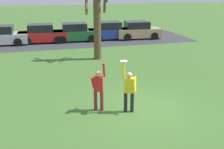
# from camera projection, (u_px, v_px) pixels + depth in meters

# --- Properties ---
(ground_plane) EXTENTS (120.00, 120.00, 0.00)m
(ground_plane) POSITION_uv_depth(u_px,v_px,m) (137.00, 109.00, 11.77)
(ground_plane) COLOR #426B2D
(person_catcher) EXTENTS (0.58, 0.49, 2.08)m
(person_catcher) POSITION_uv_depth(u_px,v_px,m) (129.00, 89.00, 11.29)
(person_catcher) COLOR black
(person_catcher) RESTS_ON ground_plane
(person_defender) EXTENTS (0.63, 0.58, 2.04)m
(person_defender) POSITION_uv_depth(u_px,v_px,m) (98.00, 87.00, 11.43)
(person_defender) COLOR maroon
(person_defender) RESTS_ON ground_plane
(frisbee_disc) EXTENTS (0.27, 0.27, 0.02)m
(frisbee_disc) POSITION_uv_depth(u_px,v_px,m) (124.00, 61.00, 10.98)
(frisbee_disc) COLOR white
(frisbee_disc) RESTS_ON person_catcher
(parked_car_silver) EXTENTS (4.18, 2.20, 1.59)m
(parked_car_silver) POSITION_uv_depth(u_px,v_px,m) (2.00, 36.00, 23.89)
(parked_car_silver) COLOR #BCBCC1
(parked_car_silver) RESTS_ON ground_plane
(parked_car_red) EXTENTS (4.18, 2.20, 1.59)m
(parked_car_red) POSITION_uv_depth(u_px,v_px,m) (42.00, 34.00, 24.81)
(parked_car_red) COLOR red
(parked_car_red) RESTS_ON ground_plane
(parked_car_green) EXTENTS (4.18, 2.20, 1.59)m
(parked_car_green) POSITION_uv_depth(u_px,v_px,m) (76.00, 33.00, 25.46)
(parked_car_green) COLOR #1E6633
(parked_car_green) RESTS_ON ground_plane
(parked_car_blue) EXTENTS (4.18, 2.20, 1.59)m
(parked_car_blue) POSITION_uv_depth(u_px,v_px,m) (110.00, 31.00, 26.31)
(parked_car_blue) COLOR #233893
(parked_car_blue) RESTS_ON ground_plane
(parked_car_tan) EXTENTS (4.18, 2.20, 1.59)m
(parked_car_tan) POSITION_uv_depth(u_px,v_px,m) (138.00, 31.00, 26.61)
(parked_car_tan) COLOR tan
(parked_car_tan) RESTS_ON ground_plane
(parking_strip) EXTENTS (24.20, 6.40, 0.01)m
(parking_strip) POSITION_uv_depth(u_px,v_px,m) (57.00, 42.00, 25.32)
(parking_strip) COLOR #38383D
(parking_strip) RESTS_ON ground_plane
(bare_tree_tall) EXTENTS (1.75, 1.72, 5.58)m
(bare_tree_tall) POSITION_uv_depth(u_px,v_px,m) (97.00, 15.00, 18.75)
(bare_tree_tall) COLOR brown
(bare_tree_tall) RESTS_ON ground_plane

